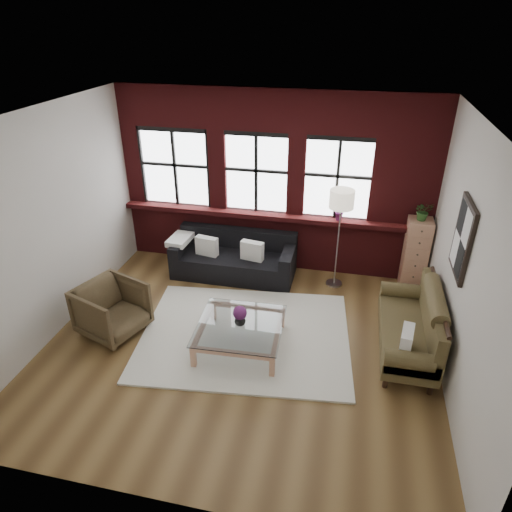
% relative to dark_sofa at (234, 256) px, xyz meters
% --- Properties ---
extents(floor, '(5.50, 5.50, 0.00)m').
position_rel_dark_sofa_xyz_m(floor, '(0.59, -1.90, -0.39)').
color(floor, brown).
rests_on(floor, ground).
extents(ceiling, '(5.50, 5.50, 0.00)m').
position_rel_dark_sofa_xyz_m(ceiling, '(0.59, -1.90, 2.81)').
color(ceiling, white).
rests_on(ceiling, ground).
extents(wall_back, '(5.50, 0.00, 5.50)m').
position_rel_dark_sofa_xyz_m(wall_back, '(0.59, 0.60, 1.21)').
color(wall_back, beige).
rests_on(wall_back, ground).
extents(wall_front, '(5.50, 0.00, 5.50)m').
position_rel_dark_sofa_xyz_m(wall_front, '(0.59, -4.40, 1.21)').
color(wall_front, beige).
rests_on(wall_front, ground).
extents(wall_left, '(0.00, 5.00, 5.00)m').
position_rel_dark_sofa_xyz_m(wall_left, '(-2.16, -1.90, 1.21)').
color(wall_left, beige).
rests_on(wall_left, ground).
extents(wall_right, '(0.00, 5.00, 5.00)m').
position_rel_dark_sofa_xyz_m(wall_right, '(3.34, -1.90, 1.21)').
color(wall_right, beige).
rests_on(wall_right, ground).
extents(brick_backwall, '(5.50, 0.12, 3.20)m').
position_rel_dark_sofa_xyz_m(brick_backwall, '(0.59, 0.54, 1.21)').
color(brick_backwall, '#571416').
rests_on(brick_backwall, floor).
extents(sill_ledge, '(5.50, 0.30, 0.08)m').
position_rel_dark_sofa_xyz_m(sill_ledge, '(0.59, 0.45, 0.65)').
color(sill_ledge, '#571416').
rests_on(sill_ledge, brick_backwall).
extents(window_left, '(1.38, 0.10, 1.50)m').
position_rel_dark_sofa_xyz_m(window_left, '(-1.21, 0.55, 1.36)').
color(window_left, black).
rests_on(window_left, brick_backwall).
extents(window_mid, '(1.38, 0.10, 1.50)m').
position_rel_dark_sofa_xyz_m(window_mid, '(0.29, 0.55, 1.36)').
color(window_mid, black).
rests_on(window_mid, brick_backwall).
extents(window_right, '(1.38, 0.10, 1.50)m').
position_rel_dark_sofa_xyz_m(window_right, '(1.69, 0.55, 1.36)').
color(window_right, black).
rests_on(window_right, brick_backwall).
extents(wall_poster, '(0.05, 0.74, 0.94)m').
position_rel_dark_sofa_xyz_m(wall_poster, '(3.31, -1.60, 1.46)').
color(wall_poster, black).
rests_on(wall_poster, wall_right).
extents(shag_rug, '(3.28, 2.70, 0.03)m').
position_rel_dark_sofa_xyz_m(shag_rug, '(0.62, -1.70, -0.38)').
color(shag_rug, silver).
rests_on(shag_rug, floor).
extents(dark_sofa, '(2.17, 0.88, 0.79)m').
position_rel_dark_sofa_xyz_m(dark_sofa, '(0.00, 0.00, 0.00)').
color(dark_sofa, black).
rests_on(dark_sofa, floor).
extents(pillow_a, '(0.42, 0.21, 0.34)m').
position_rel_dark_sofa_xyz_m(pillow_a, '(-0.46, -0.10, 0.19)').
color(pillow_a, white).
rests_on(pillow_a, dark_sofa).
extents(pillow_b, '(0.42, 0.21, 0.34)m').
position_rel_dark_sofa_xyz_m(pillow_b, '(0.36, -0.10, 0.19)').
color(pillow_b, white).
rests_on(pillow_b, dark_sofa).
extents(vintage_settee, '(0.81, 1.82, 0.97)m').
position_rel_dark_sofa_xyz_m(vintage_settee, '(2.89, -1.54, 0.09)').
color(vintage_settee, '#4E4224').
rests_on(vintage_settee, floor).
extents(pillow_settee, '(0.20, 0.40, 0.34)m').
position_rel_dark_sofa_xyz_m(pillow_settee, '(2.81, -2.10, 0.20)').
color(pillow_settee, white).
rests_on(pillow_settee, vintage_settee).
extents(armchair, '(1.10, 1.09, 0.79)m').
position_rel_dark_sofa_xyz_m(armchair, '(-1.32, -2.01, 0.00)').
color(armchair, '#473923').
rests_on(armchair, floor).
extents(coffee_table, '(1.24, 1.24, 0.40)m').
position_rel_dark_sofa_xyz_m(coffee_table, '(0.61, -1.95, -0.20)').
color(coffee_table, tan).
rests_on(coffee_table, shag_rug).
extents(vase, '(0.16, 0.16, 0.17)m').
position_rel_dark_sofa_xyz_m(vase, '(0.61, -1.95, 0.08)').
color(vase, '#B2B2B2').
rests_on(vase, coffee_table).
extents(flowers, '(0.20, 0.20, 0.20)m').
position_rel_dark_sofa_xyz_m(flowers, '(0.61, -1.95, 0.20)').
color(flowers, '#692465').
rests_on(flowers, vase).
extents(drawer_chest, '(0.39, 0.39, 1.27)m').
position_rel_dark_sofa_xyz_m(drawer_chest, '(3.11, 0.26, 0.24)').
color(drawer_chest, tan).
rests_on(drawer_chest, floor).
extents(potted_plant_top, '(0.33, 0.30, 0.31)m').
position_rel_dark_sofa_xyz_m(potted_plant_top, '(3.11, 0.26, 1.03)').
color(potted_plant_top, '#2D5923').
rests_on(potted_plant_top, drawer_chest).
extents(floor_lamp, '(0.40, 0.40, 1.90)m').
position_rel_dark_sofa_xyz_m(floor_lamp, '(1.81, 0.06, 0.56)').
color(floor_lamp, '#A5A5A8').
rests_on(floor_lamp, floor).
extents(sill_plant, '(0.21, 0.19, 0.32)m').
position_rel_dark_sofa_xyz_m(sill_plant, '(1.80, 0.42, 0.85)').
color(sill_plant, '#692465').
rests_on(sill_plant, sill_ledge).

